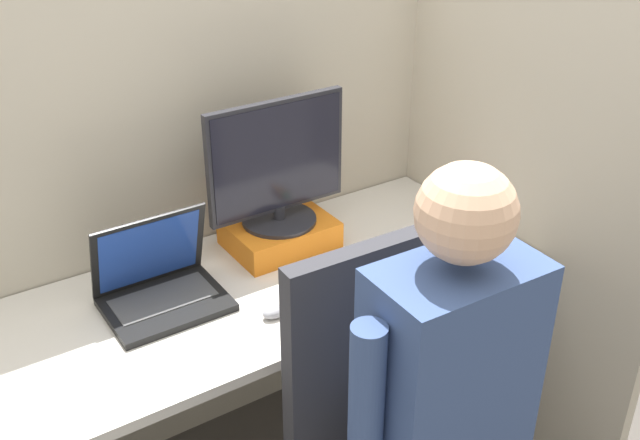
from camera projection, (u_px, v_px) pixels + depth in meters
cubicle_panel_back at (197, 216)px, 2.34m from camera, size 2.15×0.05×1.64m
cubicle_panel_right at (489, 199)px, 2.44m from camera, size 0.04×1.28×1.64m
desk at (254, 336)px, 2.19m from camera, size 1.65×0.65×0.75m
paper_box at (280, 233)px, 2.29m from camera, size 0.31×0.24×0.08m
monitor at (277, 166)px, 2.18m from camera, size 0.44×0.23×0.38m
laptop at (161, 288)px, 2.01m from camera, size 0.32×0.25×0.25m
mouse at (274, 312)px, 1.97m from camera, size 0.07×0.04×0.03m
stapler at (458, 211)px, 2.45m from camera, size 0.04×0.13×0.06m
carrot_toy at (390, 271)px, 2.14m from camera, size 0.04×0.13×0.04m
person at (464, 435)px, 1.54m from camera, size 0.48×0.46×1.39m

